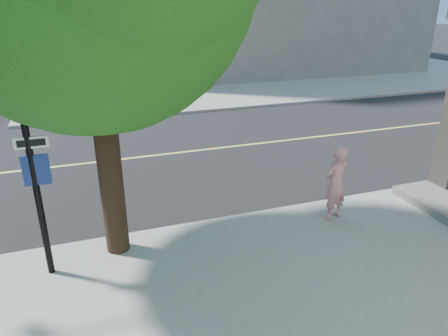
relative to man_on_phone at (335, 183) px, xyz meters
name	(u,v)px	position (x,y,z in m)	size (l,w,h in m)	color
ground	(6,259)	(-6.38, 0.78, -0.91)	(140.00, 140.00, 0.00)	black
road_ew	(27,170)	(-6.38, 5.28, -0.91)	(140.00, 9.00, 0.01)	black
sidewalk_ne	(247,63)	(7.12, 22.28, -0.85)	(29.00, 25.00, 0.12)	gray
man_on_phone	(335,183)	(0.00, 0.00, 0.00)	(0.58, 0.38, 1.59)	#D88786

